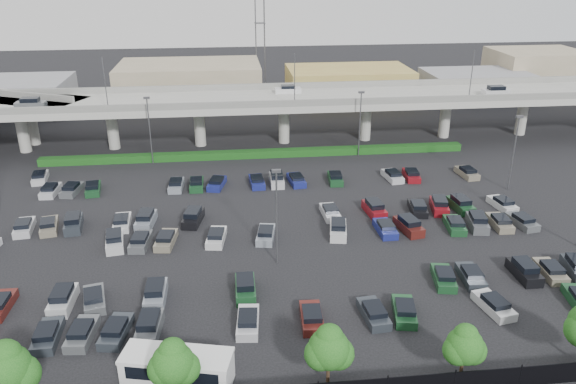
{
  "coord_description": "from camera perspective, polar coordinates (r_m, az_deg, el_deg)",
  "views": [
    {
      "loc": [
        -4.58,
        -58.4,
        29.43
      ],
      "look_at": [
        2.71,
        5.81,
        2.0
      ],
      "focal_mm": 35.0,
      "sensor_mm": 36.0,
      "label": 1
    }
  ],
  "objects": [
    {
      "name": "hedge",
      "position": [
        88.38,
        -3.16,
        3.89
      ],
      "size": [
        66.0,
        1.6,
        1.1
      ],
      "primitive_type": "cube",
      "color": "#133D12",
      "rests_on": "ground"
    },
    {
      "name": "comm_tower",
      "position": [
        133.4,
        -2.88,
        17.03
      ],
      "size": [
        2.4,
        2.4,
        30.0
      ],
      "color": "#4C4D51",
      "rests_on": "ground"
    },
    {
      "name": "parked_cars",
      "position": [
        62.04,
        -2.3,
        -4.71
      ],
      "size": [
        63.14,
        41.64,
        1.67
      ],
      "color": "#1A4825",
      "rests_on": "ground"
    },
    {
      "name": "shuttle_bus",
      "position": [
        44.0,
        -11.16,
        -17.08
      ],
      "size": [
        8.54,
        4.62,
        2.61
      ],
      "color": "white",
      "rests_on": "ground"
    },
    {
      "name": "distant_buildings",
      "position": [
        124.09,
        1.55,
        11.05
      ],
      "size": [
        138.0,
        24.0,
        9.0
      ],
      "color": "gray",
      "rests_on": "ground"
    },
    {
      "name": "light_poles",
      "position": [
        64.7,
        -5.65,
        1.88
      ],
      "size": [
        66.9,
        48.38,
        10.3
      ],
      "color": "#4C4D51",
      "rests_on": "ground"
    },
    {
      "name": "tree_row",
      "position": [
        41.42,
        2.37,
        -15.75
      ],
      "size": [
        65.07,
        3.66,
        5.94
      ],
      "color": "#332316",
      "rests_on": "ground"
    },
    {
      "name": "ground",
      "position": [
        65.56,
        -1.79,
        -3.69
      ],
      "size": [
        280.0,
        280.0,
        0.0
      ],
      "primitive_type": "plane",
      "color": "black"
    },
    {
      "name": "overpass",
      "position": [
        93.24,
        -3.65,
        9.02
      ],
      "size": [
        150.0,
        13.0,
        15.8
      ],
      "color": "#999A91",
      "rests_on": "ground"
    }
  ]
}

